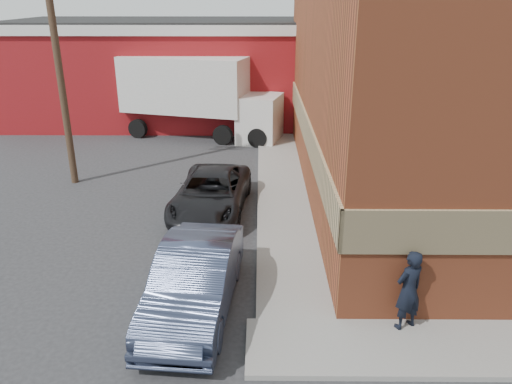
% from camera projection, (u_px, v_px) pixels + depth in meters
% --- Properties ---
extents(ground, '(90.00, 90.00, 0.00)m').
position_uv_depth(ground, '(269.00, 323.00, 11.19)').
color(ground, '#28282B').
rests_on(ground, ground).
extents(brick_building, '(14.25, 18.25, 9.36)m').
position_uv_depth(brick_building, '(505.00, 60.00, 17.76)').
color(brick_building, '#9D4628').
rests_on(brick_building, ground).
extents(sidewalk_west, '(1.80, 18.00, 0.12)m').
position_uv_depth(sidewalk_west, '(281.00, 181.00, 19.53)').
color(sidewalk_west, gray).
rests_on(sidewalk_west, ground).
extents(warehouse, '(16.30, 8.30, 5.60)m').
position_uv_depth(warehouse, '(160.00, 70.00, 28.80)').
color(warehouse, maroon).
rests_on(warehouse, ground).
extents(utility_pole, '(2.00, 0.26, 9.00)m').
position_uv_depth(utility_pole, '(58.00, 58.00, 17.87)').
color(utility_pole, '#452F22').
rests_on(utility_pole, ground).
extents(man, '(0.80, 0.70, 1.85)m').
position_uv_depth(man, '(409.00, 290.00, 10.55)').
color(man, black).
rests_on(man, sidewalk_south).
extents(sedan, '(2.08, 4.92, 1.58)m').
position_uv_depth(sedan, '(195.00, 280.00, 11.37)').
color(sedan, '#333B55').
rests_on(sedan, ground).
extents(suv_a, '(2.69, 5.11, 1.37)m').
position_uv_depth(suv_a, '(211.00, 193.00, 16.69)').
color(suv_a, black).
rests_on(suv_a, ground).
extents(box_truck, '(8.53, 4.50, 4.04)m').
position_uv_depth(box_truck, '(200.00, 92.00, 25.03)').
color(box_truck, silver).
rests_on(box_truck, ground).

